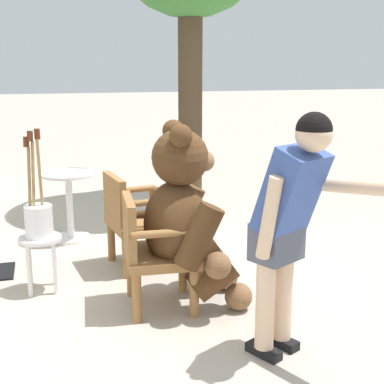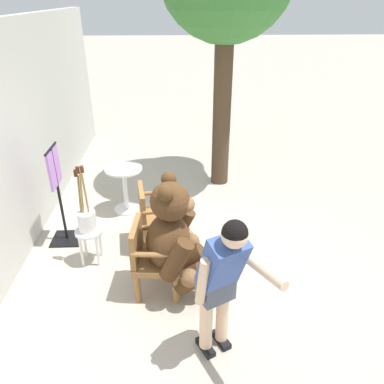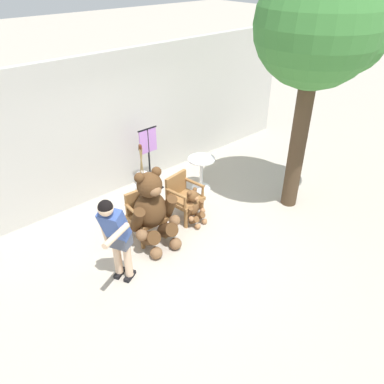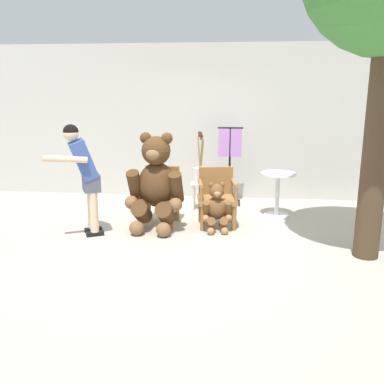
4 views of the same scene
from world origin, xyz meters
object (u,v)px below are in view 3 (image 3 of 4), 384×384
teddy_bear_large (152,210)px  round_side_table (201,170)px  wooden_chair_right (183,196)px  white_stool (143,190)px  teddy_bear_small (193,207)px  wooden_chair_left (145,214)px  person_visitor (116,233)px  clothing_display_stand (149,158)px  patio_tree (323,30)px  brush_bucket (142,177)px

teddy_bear_large → round_side_table: teddy_bear_large is taller
wooden_chair_right → teddy_bear_large: size_ratio=0.61×
teddy_bear_large → round_side_table: (1.81, 0.77, -0.24)m
teddy_bear_large → white_stool: teddy_bear_large is taller
teddy_bear_small → wooden_chair_left: bearing=162.3°
teddy_bear_small → person_visitor: person_visitor is taller
clothing_display_stand → patio_tree: bearing=-52.4°
teddy_bear_large → wooden_chair_left: bearing=87.7°
teddy_bear_small → patio_tree: patio_tree is taller
brush_bucket → clothing_display_stand: 0.67m
white_stool → brush_bucket: size_ratio=0.53×
teddy_bear_small → white_stool: bearing=107.5°
teddy_bear_large → teddy_bear_small: teddy_bear_large is taller
wooden_chair_left → round_side_table: (1.80, 0.51, -0.01)m
person_visitor → white_stool: bearing=45.0°
teddy_bear_small → white_stool: 1.14m
brush_bucket → clothing_display_stand: size_ratio=0.64×
teddy_bear_large → patio_tree: bearing=-16.6°
person_visitor → teddy_bear_small: bearing=11.6°
teddy_bear_small → brush_bucket: size_ratio=0.82×
wooden_chair_right → teddy_bear_small: size_ratio=1.20×
person_visitor → brush_bucket: person_visitor is taller
person_visitor → round_side_table: (2.73, 1.17, -0.47)m
wooden_chair_left → teddy_bear_small: (0.88, -0.28, -0.11)m
wooden_chair_left → brush_bucket: size_ratio=0.99×
wooden_chair_left → person_visitor: bearing=-144.9°
person_visitor → white_stool: (1.46, 1.46, -0.57)m
teddy_bear_large → person_visitor: 1.03m
wooden_chair_right → person_visitor: bearing=-160.0°
person_visitor → round_side_table: 3.01m
teddy_bear_small → person_visitor: bearing=-168.4°
teddy_bear_large → white_stool: size_ratio=3.06×
teddy_bear_large → clothing_display_stand: 1.83m
wooden_chair_left → clothing_display_stand: bearing=51.0°
person_visitor → clothing_display_stand: person_visitor is taller
white_stool → clothing_display_stand: bearing=42.6°
wooden_chair_right → white_stool: wooden_chair_right is taller
teddy_bear_large → clothing_display_stand: teddy_bear_large is taller
brush_bucket → clothing_display_stand: (0.49, 0.45, 0.08)m
wooden_chair_right → clothing_display_stand: 1.30m
person_visitor → patio_tree: bearing=-6.9°
wooden_chair_left → patio_tree: 4.14m
white_stool → wooden_chair_left: bearing=-123.3°
white_stool → person_visitor: bearing=-135.0°
person_visitor → patio_tree: (3.77, -0.46, 2.34)m
teddy_bear_small → clothing_display_stand: size_ratio=0.53×
wooden_chair_right → white_stool: 0.88m
white_stool → round_side_table: round_side_table is taller
clothing_display_stand → wooden_chair_right: bearing=-97.2°
wooden_chair_left → brush_bucket: brush_bucket is taller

